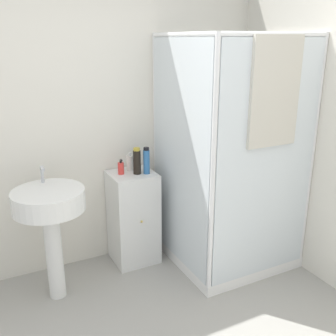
{
  "coord_description": "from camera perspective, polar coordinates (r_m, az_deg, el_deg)",
  "views": [
    {
      "loc": [
        -0.75,
        -1.46,
        1.91
      ],
      "look_at": [
        0.55,
        1.09,
        0.97
      ],
      "focal_mm": 42.0,
      "sensor_mm": 36.0,
      "label": 1
    }
  ],
  "objects": [
    {
      "name": "shampoo_bottle_tall_black",
      "position": [
        3.29,
        -4.53,
        0.99
      ],
      "size": [
        0.06,
        0.06,
        0.23
      ],
      "color": "black",
      "rests_on": "vanity_cabinet"
    },
    {
      "name": "soap_dispenser",
      "position": [
        3.32,
        -6.85,
        -0.01
      ],
      "size": [
        0.05,
        0.05,
        0.13
      ],
      "color": "red",
      "rests_on": "vanity_cabinet"
    },
    {
      "name": "shower_enclosure",
      "position": [
        3.45,
        8.53,
        -5.64
      ],
      "size": [
        0.98,
        1.01,
        1.96
      ],
      "color": "white",
      "rests_on": "ground_plane"
    },
    {
      "name": "wall_back",
      "position": [
        3.31,
        -13.45,
        6.28
      ],
      "size": [
        6.4,
        0.06,
        2.5
      ],
      "primitive_type": "cube",
      "color": "silver",
      "rests_on": "ground_plane"
    },
    {
      "name": "shampoo_bottle_blue",
      "position": [
        3.29,
        -3.14,
        1.04
      ],
      "size": [
        0.05,
        0.05,
        0.23
      ],
      "color": "#2D66A3",
      "rests_on": "vanity_cabinet"
    },
    {
      "name": "vanity_cabinet",
      "position": [
        3.5,
        -5.07,
        -7.14
      ],
      "size": [
        0.38,
        0.38,
        0.83
      ],
      "color": "silver",
      "rests_on": "ground_plane"
    },
    {
      "name": "sink",
      "position": [
        3.0,
        -16.76,
        -6.2
      ],
      "size": [
        0.52,
        0.52,
        1.01
      ],
      "color": "white",
      "rests_on": "ground_plane"
    },
    {
      "name": "lotion_bottle_white",
      "position": [
        3.4,
        -5.54,
        0.76
      ],
      "size": [
        0.06,
        0.06,
        0.16
      ],
      "color": "white",
      "rests_on": "vanity_cabinet"
    }
  ]
}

